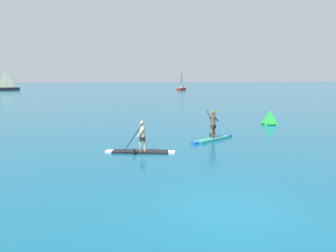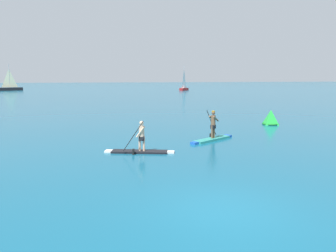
{
  "view_description": "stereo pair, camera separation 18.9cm",
  "coord_description": "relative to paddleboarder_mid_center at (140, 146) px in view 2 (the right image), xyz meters",
  "views": [
    {
      "loc": [
        -3.82,
        -8.0,
        3.67
      ],
      "look_at": [
        1.19,
        11.31,
        0.72
      ],
      "focal_mm": 35.51,
      "sensor_mm": 36.0,
      "label": 1
    },
    {
      "loc": [
        -3.64,
        -8.04,
        3.67
      ],
      "look_at": [
        1.19,
        11.31,
        0.72
      ],
      "focal_mm": 35.51,
      "sensor_mm": 36.0,
      "label": 2
    }
  ],
  "objects": [
    {
      "name": "sailboat_right_horizon",
      "position": [
        23.98,
        72.19,
        0.75
      ],
      "size": [
        3.45,
        3.87,
        6.7
      ],
      "rotation": [
        0.0,
        0.0,
        0.88
      ],
      "color": "#A51E1E",
      "rests_on": "ground"
    },
    {
      "name": "sailboat_left_horizon",
      "position": [
        -22.26,
        82.68,
        0.46
      ],
      "size": [
        6.39,
        4.32,
        7.19
      ],
      "rotation": [
        0.0,
        0.0,
        0.46
      ],
      "color": "black",
      "rests_on": "ground"
    },
    {
      "name": "paddleboarder_mid_center",
      "position": [
        0.0,
        0.0,
        0.0
      ],
      "size": [
        3.38,
        1.47,
        1.67
      ],
      "rotation": [
        0.0,
        0.0,
        2.83
      ],
      "color": "black",
      "rests_on": "ground"
    },
    {
      "name": "ground",
      "position": [
        1.13,
        -7.71,
        -0.32
      ],
      "size": [
        440.0,
        440.0,
        0.0
      ],
      "primitive_type": "plane",
      "color": "#145B7A"
    },
    {
      "name": "paddleboarder_far_right",
      "position": [
        4.63,
        2.14,
        0.02
      ],
      "size": [
        3.18,
        2.13,
        1.78
      ],
      "rotation": [
        0.0,
        0.0,
        0.54
      ],
      "color": "teal",
      "rests_on": "ground"
    },
    {
      "name": "race_marker_buoy",
      "position": [
        11.42,
        7.11,
        0.18
      ],
      "size": [
        1.42,
        1.42,
        1.15
      ],
      "color": "green",
      "rests_on": "ground"
    }
  ]
}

